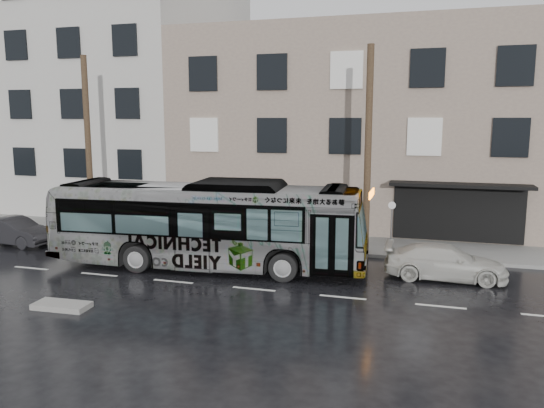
{
  "coord_description": "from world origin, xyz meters",
  "views": [
    {
      "loc": [
        8.95,
        -19.88,
        6.03
      ],
      "look_at": [
        2.41,
        2.5,
        2.29
      ],
      "focal_mm": 35.0,
      "sensor_mm": 36.0,
      "label": 1
    }
  ],
  "objects_px": {
    "utility_pole_front": "(368,152)",
    "sign_post": "(391,228)",
    "dark_sedan": "(14,231)",
    "bus": "(207,224)",
    "white_sedan": "(445,262)",
    "utility_pole_rear": "(88,147)"
  },
  "relations": [
    {
      "from": "utility_pole_front",
      "to": "dark_sedan",
      "type": "relative_size",
      "value": 2.21
    },
    {
      "from": "utility_pole_rear",
      "to": "dark_sedan",
      "type": "height_order",
      "value": "utility_pole_rear"
    },
    {
      "from": "utility_pole_rear",
      "to": "white_sedan",
      "type": "distance_m",
      "value": 17.93
    },
    {
      "from": "utility_pole_front",
      "to": "white_sedan",
      "type": "xyz_separation_m",
      "value": [
        3.29,
        -2.56,
        -3.99
      ]
    },
    {
      "from": "sign_post",
      "to": "dark_sedan",
      "type": "height_order",
      "value": "sign_post"
    },
    {
      "from": "utility_pole_front",
      "to": "dark_sedan",
      "type": "distance_m",
      "value": 17.26
    },
    {
      "from": "white_sedan",
      "to": "bus",
      "type": "bearing_deg",
      "value": 95.34
    },
    {
      "from": "bus",
      "to": "white_sedan",
      "type": "relative_size",
      "value": 2.85
    },
    {
      "from": "sign_post",
      "to": "utility_pole_front",
      "type": "bearing_deg",
      "value": 180.0
    },
    {
      "from": "utility_pole_rear",
      "to": "white_sedan",
      "type": "relative_size",
      "value": 1.99
    },
    {
      "from": "sign_post",
      "to": "white_sedan",
      "type": "bearing_deg",
      "value": -49.41
    },
    {
      "from": "bus",
      "to": "white_sedan",
      "type": "distance_m",
      "value": 9.44
    },
    {
      "from": "bus",
      "to": "white_sedan",
      "type": "xyz_separation_m",
      "value": [
        9.31,
        1.04,
        -1.14
      ]
    },
    {
      "from": "white_sedan",
      "to": "sign_post",
      "type": "bearing_deg",
      "value": 39.57
    },
    {
      "from": "utility_pole_front",
      "to": "white_sedan",
      "type": "height_order",
      "value": "utility_pole_front"
    },
    {
      "from": "utility_pole_rear",
      "to": "sign_post",
      "type": "distance_m",
      "value": 15.46
    },
    {
      "from": "utility_pole_front",
      "to": "white_sedan",
      "type": "distance_m",
      "value": 5.77
    },
    {
      "from": "dark_sedan",
      "to": "bus",
      "type": "bearing_deg",
      "value": -90.16
    },
    {
      "from": "utility_pole_front",
      "to": "utility_pole_rear",
      "type": "xyz_separation_m",
      "value": [
        -14.0,
        0.0,
        0.0
      ]
    },
    {
      "from": "utility_pole_front",
      "to": "sign_post",
      "type": "bearing_deg",
      "value": 0.0
    },
    {
      "from": "utility_pole_front",
      "to": "sign_post",
      "type": "xyz_separation_m",
      "value": [
        1.1,
        0.0,
        -3.3
      ]
    },
    {
      "from": "utility_pole_rear",
      "to": "sign_post",
      "type": "relative_size",
      "value": 3.75
    }
  ]
}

